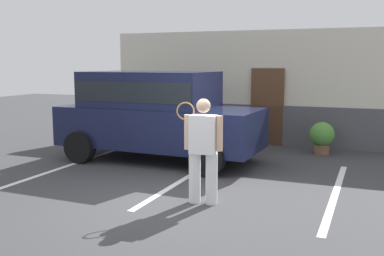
# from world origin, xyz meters

# --- Properties ---
(ground_plane) EXTENTS (40.00, 40.00, 0.00)m
(ground_plane) POSITION_xyz_m (0.00, 0.00, 0.00)
(ground_plane) COLOR #38383A
(parking_stripe_0) EXTENTS (0.12, 4.40, 0.01)m
(parking_stripe_0) POSITION_xyz_m (-3.16, 1.50, 0.00)
(parking_stripe_0) COLOR silver
(parking_stripe_0) RESTS_ON ground_plane
(parking_stripe_1) EXTENTS (0.12, 4.40, 0.01)m
(parking_stripe_1) POSITION_xyz_m (-0.34, 1.50, 0.00)
(parking_stripe_1) COLOR silver
(parking_stripe_1) RESTS_ON ground_plane
(parking_stripe_2) EXTENTS (0.12, 4.40, 0.01)m
(parking_stripe_2) POSITION_xyz_m (2.49, 1.50, 0.00)
(parking_stripe_2) COLOR silver
(parking_stripe_2) RESTS_ON ground_plane
(house_frontage) EXTENTS (8.64, 0.40, 3.13)m
(house_frontage) POSITION_xyz_m (0.00, 5.93, 1.47)
(house_frontage) COLOR beige
(house_frontage) RESTS_ON ground_plane
(parked_suv) EXTENTS (4.66, 2.28, 2.05)m
(parked_suv) POSITION_xyz_m (-1.62, 2.79, 1.15)
(parked_suv) COLOR #141938
(parked_suv) RESTS_ON ground_plane
(tennis_player_man) EXTENTS (0.77, 0.30, 1.69)m
(tennis_player_man) POSITION_xyz_m (0.54, 0.12, 0.89)
(tennis_player_man) COLOR white
(tennis_player_man) RESTS_ON ground_plane
(potted_plant_by_porch) EXTENTS (0.61, 0.61, 0.80)m
(potted_plant_by_porch) POSITION_xyz_m (1.87, 4.97, 0.44)
(potted_plant_by_porch) COLOR brown
(potted_plant_by_porch) RESTS_ON ground_plane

